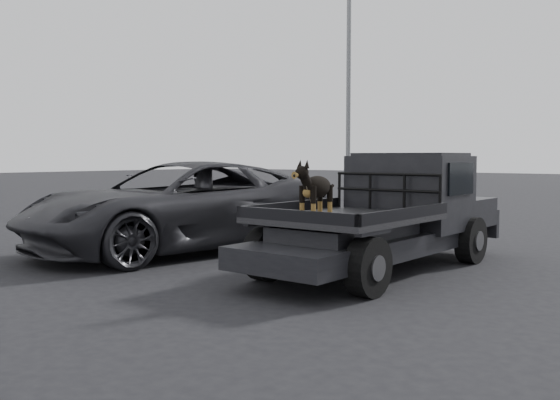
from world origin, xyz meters
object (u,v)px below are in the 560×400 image
Objects in this scene: flatbed_ute at (380,240)px; parked_suv at (181,206)px; floodlight_near at (349,23)px; dog at (316,191)px.

parked_suv reaches higher than flatbed_ute.
floodlight_near reaches higher than parked_suv.
dog is (0.07, -1.76, 0.83)m from flatbed_ute.
dog is 4.13m from parked_suv.
floodlight_near is at bearing 124.90° from flatbed_ute.
floodlight_near reaches higher than flatbed_ute.
dog is 17.94m from floodlight_near.
dog is at bearing -87.70° from flatbed_ute.
flatbed_ute is 0.91× the size of parked_suv.
floodlight_near is (-8.87, 12.71, 6.54)m from flatbed_ute.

